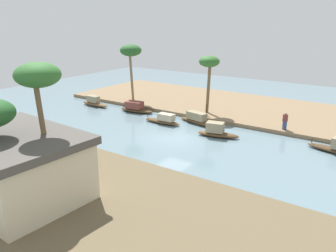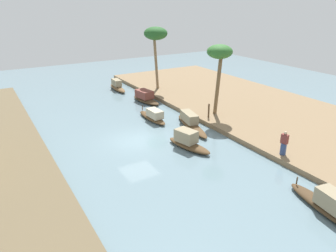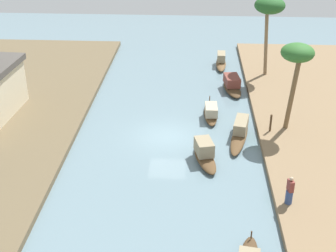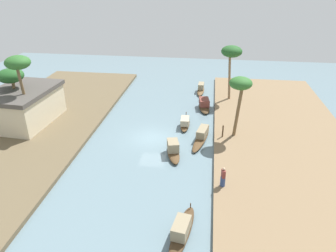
# 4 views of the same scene
# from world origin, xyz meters

# --- Properties ---
(river_water) EXTENTS (64.19, 64.19, 0.00)m
(river_water) POSITION_xyz_m (0.00, 0.00, 0.00)
(river_water) COLOR slate
(river_water) RESTS_ON ground
(riverbank_left) EXTENTS (39.15, 12.99, 0.36)m
(riverbank_left) POSITION_xyz_m (0.00, -12.52, 0.18)
(riverbank_left) COLOR #846B4C
(riverbank_left) RESTS_ON ground
(riverbank_right) EXTENTS (39.15, 12.99, 0.36)m
(riverbank_right) POSITION_xyz_m (0.00, 12.52, 0.18)
(riverbank_right) COLOR brown
(riverbank_right) RESTS_ON ground
(sampan_midstream) EXTENTS (3.73, 1.84, 1.28)m
(sampan_midstream) POSITION_xyz_m (-2.85, -2.42, 0.49)
(sampan_midstream) COLOR brown
(sampan_midstream) RESTS_ON river_water
(sampan_with_red_awning) EXTENTS (4.03, 1.74, 1.16)m
(sampan_with_red_awning) POSITION_xyz_m (8.16, -4.77, 0.46)
(sampan_with_red_awning) COLOR #47331E
(sampan_with_red_awning) RESTS_ON river_water
(sampan_open_hull) EXTENTS (3.99, 1.04, 1.17)m
(sampan_open_hull) POSITION_xyz_m (13.82, -4.13, 0.42)
(sampan_open_hull) COLOR brown
(sampan_open_hull) RESTS_ON river_water
(sampan_foreground) EXTENTS (4.96, 1.78, 1.23)m
(sampan_foreground) POSITION_xyz_m (-12.37, -4.11, 0.44)
(sampan_foreground) COLOR #47331E
(sampan_foreground) RESTS_ON river_water
(sampan_with_tall_canopy) EXTENTS (3.95, 1.03, 1.04)m
(sampan_with_tall_canopy) POSITION_xyz_m (3.14, -2.94, 0.39)
(sampan_with_tall_canopy) COLOR brown
(sampan_with_tall_canopy) RESTS_ON river_water
(sampan_near_left_bank) EXTENTS (5.34, 1.96, 1.11)m
(sampan_near_left_bank) POSITION_xyz_m (0.25, -4.80, 0.41)
(sampan_near_left_bank) COLOR brown
(sampan_near_left_bank) RESTS_ON river_water
(person_on_near_bank) EXTENTS (0.48, 0.44, 1.58)m
(person_on_near_bank) POSITION_xyz_m (-7.34, -6.66, 1.05)
(person_on_near_bank) COLOR #33477A
(person_on_near_bank) RESTS_ON riverbank_left
(mooring_post) EXTENTS (0.14, 0.14, 1.19)m
(mooring_post) POSITION_xyz_m (0.55, -6.79, 0.96)
(mooring_post) COLOR #4C3823
(mooring_post) RESTS_ON riverbank_left
(palm_tree_left_near) EXTENTS (2.09, 2.09, 5.83)m
(palm_tree_left_near) POSITION_xyz_m (1.09, -8.05, 5.38)
(palm_tree_left_near) COLOR brown
(palm_tree_left_near) RESTS_ON riverbank_left
(palm_tree_left_far) EXTENTS (2.47, 2.47, 6.56)m
(palm_tree_left_far) POSITION_xyz_m (11.02, -7.61, 6.08)
(palm_tree_left_far) COLOR #7F6647
(palm_tree_left_far) RESTS_ON riverbank_left
(palm_tree_right_tall) EXTENTS (2.60, 2.60, 5.64)m
(palm_tree_right_tall) POSITION_xyz_m (1.43, 14.60, 5.16)
(palm_tree_right_tall) COLOR brown
(palm_tree_right_tall) RESTS_ON riverbank_right
(palm_tree_right_short) EXTENTS (2.35, 2.35, 7.36)m
(palm_tree_right_short) POSITION_xyz_m (-0.02, 12.56, 6.84)
(palm_tree_right_short) COLOR brown
(palm_tree_right_short) RESTS_ON riverbank_right
(riverside_building) EXTENTS (8.11, 6.06, 3.59)m
(riverside_building) POSITION_xyz_m (1.23, 13.70, 2.18)
(riverside_building) COLOR beige
(riverside_building) RESTS_ON riverbank_right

